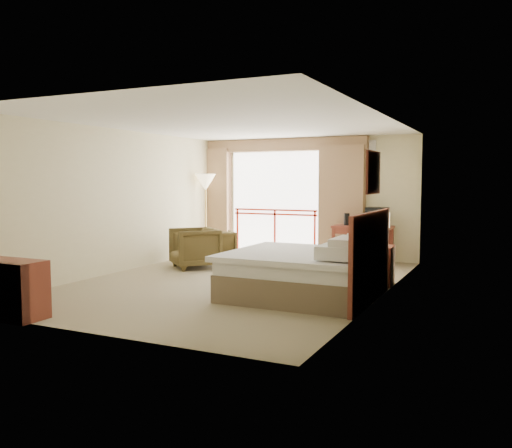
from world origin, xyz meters
The scene contains 29 objects.
floor centered at (0.00, 0.00, 0.00)m, with size 7.00×7.00×0.00m, color #877A5B.
ceiling centered at (0.00, 0.00, 2.70)m, with size 7.00×7.00×0.00m, color white.
wall_back centered at (0.00, 3.50, 1.35)m, with size 5.00×5.00×0.00m, color beige.
wall_front centered at (0.00, -3.50, 1.35)m, with size 5.00×5.00×0.00m, color beige.
wall_left centered at (-2.50, 0.00, 1.35)m, with size 7.00×7.00×0.00m, color beige.
wall_right centered at (2.50, 0.00, 1.35)m, with size 7.00×7.00×0.00m, color beige.
balcony_door centered at (-0.80, 3.48, 1.20)m, with size 2.40×2.40×0.00m, color white.
balcony_railing centered at (-0.80, 3.46, 0.81)m, with size 2.09×0.03×1.02m.
curtain_left centered at (-2.45, 3.35, 1.25)m, with size 1.00×0.26×2.50m, color brown.
curtain_right centered at (0.85, 3.35, 1.25)m, with size 1.00×0.26×2.50m, color brown.
valance centered at (-0.80, 3.38, 2.55)m, with size 4.40×0.22×0.28m, color brown.
hvac_vent centered at (1.30, 3.47, 2.35)m, with size 0.50×0.04×0.50m, color silver.
bed centered at (1.50, -0.60, 0.38)m, with size 2.13×2.06×0.97m.
headboard centered at (2.46, -0.60, 0.65)m, with size 0.06×2.10×1.30m, color maroon.
framed_art centered at (2.47, -0.60, 1.85)m, with size 0.04×0.72×0.60m.
nightstand centered at (2.26, 0.80, 0.33)m, with size 0.46×0.55×0.66m, color maroon.
table_lamp centered at (2.26, 0.85, 1.07)m, with size 0.30×0.30×0.53m.
phone centered at (2.21, 0.65, 0.70)m, with size 0.20×0.15×0.09m, color black.
desk centered at (1.41, 3.05, 0.62)m, with size 1.21×0.59×0.79m.
tv centered at (1.71, 2.99, 0.99)m, with size 0.44×0.35×0.40m.
coffee_maker centered at (1.06, 3.00, 0.92)m, with size 0.12×0.12×0.26m, color black.
cup centered at (1.21, 2.95, 0.83)m, with size 0.06×0.06×0.09m, color white.
wastebasket centered at (0.93, 2.77, 0.16)m, with size 0.25×0.25×0.32m, color black.
armchair_far centered at (-1.53, 2.03, 0.00)m, with size 0.70×0.72×0.66m, color #433619.
armchair_near centered at (-1.46, 0.98, 0.00)m, with size 0.86×0.88×0.80m, color #433619.
side_table centered at (-1.96, 1.46, 0.34)m, with size 0.46×0.46×0.50m.
book centered at (-1.96, 1.46, 0.51)m, with size 0.15×0.20×0.02m, color white.
floor_lamp centered at (-2.25, 2.75, 1.63)m, with size 0.48×0.48×1.89m.
dresser centered at (-1.54, -3.40, 0.37)m, with size 1.11×0.47×0.74m.
Camera 1 is at (4.28, -8.13, 1.74)m, focal length 38.00 mm.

